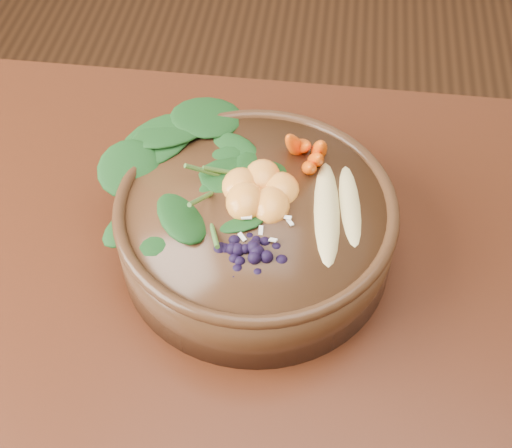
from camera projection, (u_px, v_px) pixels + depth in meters
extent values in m
cylinder|color=#331C0C|center=(60.00, 252.00, 1.38)|extent=(0.07, 0.07, 0.71)
cube|color=#4A1D0C|center=(510.00, 367.00, 0.80)|extent=(1.60, 0.90, 0.04)
cylinder|color=#3F2717|center=(256.00, 229.00, 0.85)|extent=(0.33, 0.33, 0.09)
ellipsoid|color=#E0CC84|center=(351.00, 197.00, 0.81)|extent=(0.05, 0.17, 0.03)
ellipsoid|color=#E0CC84|center=(328.00, 201.00, 0.80)|extent=(0.05, 0.17, 0.03)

